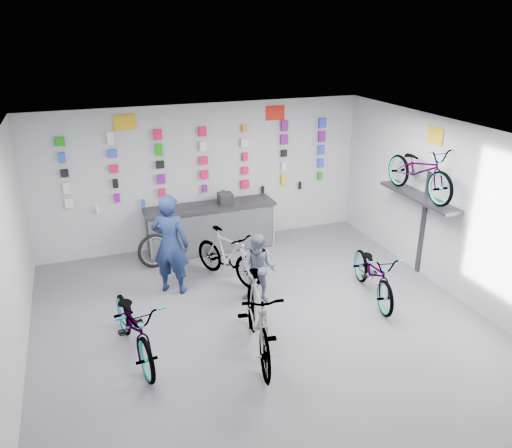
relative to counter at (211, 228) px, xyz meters
name	(u,v)px	position (x,y,z in m)	size (l,w,h in m)	color
floor	(274,342)	(0.00, -3.54, -0.49)	(8.00, 8.00, 0.00)	#4D4D52
ceiling	(278,147)	(0.00, -3.54, 2.51)	(8.00, 8.00, 0.00)	white
wall_back	(203,176)	(0.00, 0.46, 1.01)	(7.00, 7.00, 0.00)	#B6B6B9
wall_left	(0,296)	(-3.50, -3.54, 1.01)	(8.00, 8.00, 0.00)	#B6B6B9
wall_right	(475,220)	(3.50, -3.54, 1.01)	(8.00, 8.00, 0.00)	#B6B6B9
counter	(211,228)	(0.00, 0.00, 0.00)	(2.70, 0.66, 1.00)	black
merch_wall	(206,161)	(0.05, 0.39, 1.35)	(5.57, 0.08, 1.57)	silver
wall_bracket	(419,201)	(3.33, -2.34, 0.98)	(0.39, 1.90, 2.00)	#333338
sign_left	(125,122)	(-1.50, 0.44, 2.23)	(0.42, 0.02, 0.30)	gold
sign_right	(275,113)	(1.60, 0.44, 2.23)	(0.42, 0.02, 0.30)	red
sign_side	(435,136)	(3.48, -2.34, 2.16)	(0.02, 0.40, 0.30)	gold
bike_left	(134,325)	(-1.99, -3.13, 0.01)	(0.66, 1.90, 1.00)	gray
bike_center	(258,318)	(-0.33, -3.70, 0.10)	(0.56, 1.97, 1.18)	gray
bike_right	(374,273)	(2.12, -2.88, -0.02)	(0.63, 1.80, 0.94)	gray
bike_service	(228,255)	(-0.06, -1.39, 0.01)	(0.47, 1.65, 0.99)	gray
bike_wall	(420,170)	(3.25, -2.34, 1.57)	(0.63, 1.80, 0.95)	gray
clerk	(170,244)	(-1.12, -1.46, 0.43)	(0.67, 0.44, 1.83)	#16244C
customer	(259,269)	(0.21, -2.33, 0.13)	(0.60, 0.47, 1.24)	slate
spare_wheel	(155,251)	(-1.25, -0.37, -0.15)	(0.70, 0.31, 0.68)	black
register	(225,198)	(0.33, 0.01, 0.62)	(0.28, 0.30, 0.22)	black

